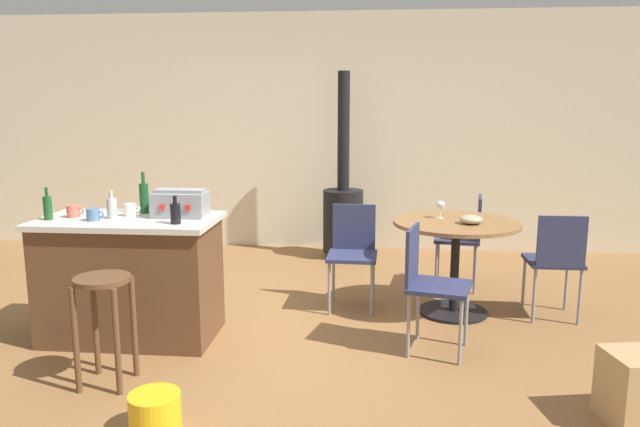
{
  "coord_description": "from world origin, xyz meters",
  "views": [
    {
      "loc": [
        0.73,
        -4.17,
        1.68
      ],
      "look_at": [
        0.32,
        0.17,
        0.88
      ],
      "focal_mm": 33.63,
      "sensor_mm": 36.0,
      "label": 1
    }
  ],
  "objects_px": {
    "folding_chair_right": "(429,279)",
    "wine_glass": "(441,205)",
    "cup_2": "(130,210)",
    "serving_bowl": "(471,219)",
    "wooden_stool": "(104,307)",
    "folding_chair_left": "(353,248)",
    "cup_0": "(93,214)",
    "bottle_3": "(144,197)",
    "plastic_bucket": "(155,413)",
    "bottle_2": "(48,207)",
    "dining_table": "(456,243)",
    "wood_stove": "(343,211)",
    "cup_1": "(73,211)",
    "folding_chair_near": "(556,258)",
    "bottle_0": "(112,208)",
    "folding_chair_far": "(465,234)",
    "toolbox": "(181,204)",
    "kitchen_island": "(131,278)",
    "bottle_1": "(175,213)"
  },
  "relations": [
    {
      "from": "bottle_2",
      "to": "serving_bowl",
      "type": "bearing_deg",
      "value": 13.88
    },
    {
      "from": "dining_table",
      "to": "cup_2",
      "type": "relative_size",
      "value": 8.24
    },
    {
      "from": "folding_chair_near",
      "to": "folding_chair_right",
      "type": "bearing_deg",
      "value": -145.84
    },
    {
      "from": "wooden_stool",
      "to": "folding_chair_left",
      "type": "xyz_separation_m",
      "value": [
        1.42,
        1.57,
        0.01
      ]
    },
    {
      "from": "folding_chair_left",
      "to": "bottle_3",
      "type": "xyz_separation_m",
      "value": [
        -1.52,
        -0.62,
        0.5
      ]
    },
    {
      "from": "folding_chair_near",
      "to": "cup_1",
      "type": "relative_size",
      "value": 6.78
    },
    {
      "from": "bottle_2",
      "to": "serving_bowl",
      "type": "distance_m",
      "value": 3.11
    },
    {
      "from": "folding_chair_right",
      "to": "bottle_3",
      "type": "xyz_separation_m",
      "value": [
        -2.07,
        0.25,
        0.49
      ]
    },
    {
      "from": "folding_chair_left",
      "to": "toolbox",
      "type": "relative_size",
      "value": 2.3
    },
    {
      "from": "bottle_0",
      "to": "bottle_2",
      "type": "distance_m",
      "value": 0.43
    },
    {
      "from": "bottle_1",
      "to": "bottle_2",
      "type": "distance_m",
      "value": 0.93
    },
    {
      "from": "cup_0",
      "to": "wine_glass",
      "type": "distance_m",
      "value": 2.65
    },
    {
      "from": "folding_chair_far",
      "to": "wood_stove",
      "type": "xyz_separation_m",
      "value": [
        -1.17,
        1.02,
        0.01
      ]
    },
    {
      "from": "cup_0",
      "to": "wooden_stool",
      "type": "bearing_deg",
      "value": -61.7
    },
    {
      "from": "plastic_bucket",
      "to": "bottle_1",
      "type": "bearing_deg",
      "value": 101.44
    },
    {
      "from": "bottle_0",
      "to": "plastic_bucket",
      "type": "bearing_deg",
      "value": -59.24
    },
    {
      "from": "wooden_stool",
      "to": "bottle_0",
      "type": "height_order",
      "value": "bottle_0"
    },
    {
      "from": "wine_glass",
      "to": "serving_bowl",
      "type": "xyz_separation_m",
      "value": [
        0.21,
        -0.22,
        -0.07
      ]
    },
    {
      "from": "folding_chair_right",
      "to": "wine_glass",
      "type": "bearing_deg",
      "value": 80.13
    },
    {
      "from": "serving_bowl",
      "to": "cup_0",
      "type": "bearing_deg",
      "value": -164.54
    },
    {
      "from": "wine_glass",
      "to": "kitchen_island",
      "type": "bearing_deg",
      "value": -159.53
    },
    {
      "from": "bottle_3",
      "to": "plastic_bucket",
      "type": "relative_size",
      "value": 1.14
    },
    {
      "from": "cup_2",
      "to": "serving_bowl",
      "type": "distance_m",
      "value": 2.56
    },
    {
      "from": "kitchen_island",
      "to": "cup_2",
      "type": "height_order",
      "value": "cup_2"
    },
    {
      "from": "cup_0",
      "to": "bottle_1",
      "type": "bearing_deg",
      "value": -5.29
    },
    {
      "from": "folding_chair_right",
      "to": "wood_stove",
      "type": "height_order",
      "value": "wood_stove"
    },
    {
      "from": "bottle_3",
      "to": "wine_glass",
      "type": "distance_m",
      "value": 2.32
    },
    {
      "from": "plastic_bucket",
      "to": "bottle_3",
      "type": "bearing_deg",
      "value": 111.79
    },
    {
      "from": "folding_chair_right",
      "to": "bottle_2",
      "type": "distance_m",
      "value": 2.68
    },
    {
      "from": "cup_0",
      "to": "serving_bowl",
      "type": "distance_m",
      "value": 2.79
    },
    {
      "from": "bottle_2",
      "to": "cup_1",
      "type": "height_order",
      "value": "bottle_2"
    },
    {
      "from": "bottle_2",
      "to": "bottle_3",
      "type": "distance_m",
      "value": 0.65
    },
    {
      "from": "dining_table",
      "to": "folding_chair_near",
      "type": "bearing_deg",
      "value": -5.66
    },
    {
      "from": "bottle_2",
      "to": "cup_0",
      "type": "bearing_deg",
      "value": 0.17
    },
    {
      "from": "cup_1",
      "to": "cup_2",
      "type": "height_order",
      "value": "cup_2"
    },
    {
      "from": "dining_table",
      "to": "bottle_3",
      "type": "bearing_deg",
      "value": -167.46
    },
    {
      "from": "bottle_3",
      "to": "cup_0",
      "type": "bearing_deg",
      "value": -128.2
    },
    {
      "from": "kitchen_island",
      "to": "toolbox",
      "type": "height_order",
      "value": "toolbox"
    },
    {
      "from": "toolbox",
      "to": "cup_0",
      "type": "distance_m",
      "value": 0.59
    },
    {
      "from": "folding_chair_far",
      "to": "bottle_1",
      "type": "relative_size",
      "value": 4.5
    },
    {
      "from": "folding_chair_near",
      "to": "cup_0",
      "type": "relative_size",
      "value": 6.83
    },
    {
      "from": "folding_chair_far",
      "to": "wine_glass",
      "type": "bearing_deg",
      "value": -116.78
    },
    {
      "from": "toolbox",
      "to": "folding_chair_far",
      "type": "bearing_deg",
      "value": 31.2
    },
    {
      "from": "dining_table",
      "to": "plastic_bucket",
      "type": "relative_size",
      "value": 3.72
    },
    {
      "from": "bottle_0",
      "to": "serving_bowl",
      "type": "height_order",
      "value": "bottle_0"
    },
    {
      "from": "kitchen_island",
      "to": "folding_chair_left",
      "type": "distance_m",
      "value": 1.77
    },
    {
      "from": "cup_0",
      "to": "folding_chair_far",
      "type": "bearing_deg",
      "value": 29.17
    },
    {
      "from": "bottle_2",
      "to": "cup_0",
      "type": "xyz_separation_m",
      "value": [
        0.33,
        0.0,
        -0.05
      ]
    },
    {
      "from": "bottle_2",
      "to": "cup_0",
      "type": "height_order",
      "value": "bottle_2"
    },
    {
      "from": "kitchen_island",
      "to": "bottle_1",
      "type": "bearing_deg",
      "value": -22.47
    }
  ]
}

